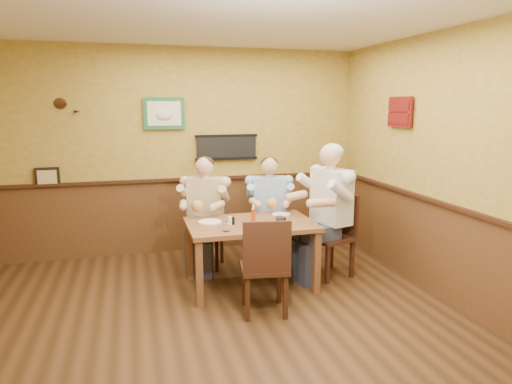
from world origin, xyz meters
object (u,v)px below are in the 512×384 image
at_px(water_glass_left, 226,226).
at_px(cola_tumbler, 282,222).
at_px(chair_back_left, 206,233).
at_px(chair_back_right, 269,229).
at_px(diner_tan_shirt, 206,218).
at_px(diner_white_elder, 331,218).
at_px(chair_right_end, 330,236).
at_px(water_glass_mid, 280,222).
at_px(salt_shaker, 230,221).
at_px(chair_near_side, 264,265).
at_px(diner_blue_polo, 269,215).
at_px(hot_sauce_bottle, 253,216).
at_px(dining_table, 251,230).
at_px(pepper_shaker, 233,221).

bearing_deg(water_glass_left, cola_tumbler, 0.95).
height_order(chair_back_left, chair_back_right, chair_back_left).
xyz_separation_m(diner_tan_shirt, diner_white_elder, (1.38, -0.70, 0.08)).
height_order(chair_right_end, water_glass_mid, chair_right_end).
height_order(chair_back_left, water_glass_left, chair_back_left).
bearing_deg(salt_shaker, chair_near_side, -71.18).
distance_m(diner_blue_polo, salt_shaker, 1.10).
distance_m(diner_blue_polo, hot_sauce_bottle, 0.98).
height_order(chair_back_right, diner_white_elder, diner_white_elder).
relative_size(chair_back_left, water_glass_left, 8.47).
bearing_deg(diner_tan_shirt, diner_blue_polo, 22.37).
xyz_separation_m(dining_table, chair_near_side, (-0.04, -0.67, -0.17)).
bearing_deg(chair_right_end, diner_tan_shirt, -132.79).
relative_size(chair_near_side, pepper_shaker, 11.82).
height_order(diner_white_elder, water_glass_mid, diner_white_elder).
xyz_separation_m(chair_right_end, water_glass_mid, (-0.76, -0.37, 0.31)).
bearing_deg(salt_shaker, cola_tumbler, -21.77).
bearing_deg(hot_sauce_bottle, chair_back_left, 114.94).
xyz_separation_m(hot_sauce_bottle, pepper_shaker, (-0.22, 0.04, -0.05)).
relative_size(dining_table, chair_right_end, 1.39).
height_order(chair_back_left, chair_right_end, chair_right_end).
bearing_deg(hot_sauce_bottle, chair_right_end, 8.10).
xyz_separation_m(dining_table, diner_blue_polo, (0.45, 0.77, -0.04)).
height_order(chair_back_left, diner_blue_polo, diner_blue_polo).
bearing_deg(chair_back_right, chair_near_side, -97.01).
xyz_separation_m(chair_back_left, diner_tan_shirt, (0.00, 0.00, 0.19)).
bearing_deg(diner_white_elder, cola_tumbler, -81.05).
bearing_deg(hot_sauce_bottle, water_glass_left, -149.65).
height_order(dining_table, diner_tan_shirt, diner_tan_shirt).
relative_size(water_glass_left, hot_sauce_bottle, 0.55).
xyz_separation_m(diner_tan_shirt, salt_shaker, (0.14, -0.82, 0.16)).
relative_size(chair_near_side, hot_sauce_bottle, 5.18).
bearing_deg(water_glass_mid, chair_back_left, 120.07).
relative_size(diner_tan_shirt, water_glass_mid, 9.87).
height_order(chair_back_left, diner_white_elder, diner_white_elder).
bearing_deg(chair_back_right, diner_white_elder, -40.53).
bearing_deg(chair_near_side, diner_blue_polo, -100.23).
bearing_deg(diner_tan_shirt, dining_table, -41.63).
relative_size(water_glass_left, cola_tumbler, 0.99).
xyz_separation_m(chair_back_left, water_glass_mid, (0.62, -1.07, 0.37)).
bearing_deg(diner_blue_polo, water_glass_left, -114.94).
relative_size(chair_near_side, diner_blue_polo, 0.79).
xyz_separation_m(chair_near_side, salt_shaker, (-0.21, 0.61, 0.31)).
bearing_deg(chair_near_side, chair_back_right, -100.23).
bearing_deg(diner_blue_polo, hot_sauce_bottle, -105.60).
relative_size(chair_back_right, hot_sauce_bottle, 4.58).
xyz_separation_m(chair_right_end, pepper_shaker, (-1.20, -0.10, 0.29)).
height_order(water_glass_left, hot_sauce_bottle, hot_sauce_bottle).
relative_size(chair_back_left, chair_right_end, 0.88).
xyz_separation_m(chair_right_end, diner_tan_shirt, (-1.38, 0.70, 0.13)).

